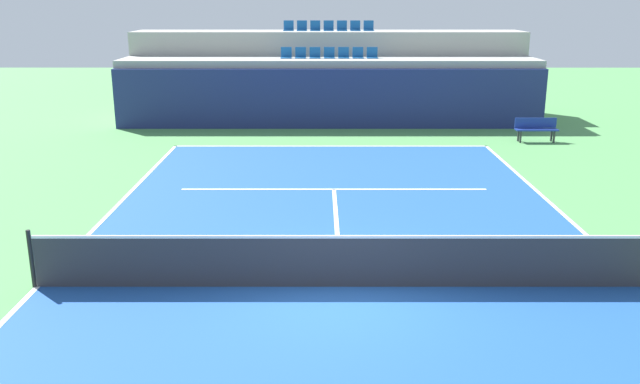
{
  "coord_description": "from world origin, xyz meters",
  "views": [
    {
      "loc": [
        -0.38,
        -11.11,
        4.97
      ],
      "look_at": [
        -0.43,
        2.0,
        1.2
      ],
      "focal_mm": 37.74,
      "sensor_mm": 36.0,
      "label": 1
    }
  ],
  "objects": [
    {
      "name": "ground_plane",
      "position": [
        0.0,
        0.0,
        0.0
      ],
      "size": [
        80.0,
        80.0,
        0.0
      ],
      "primitive_type": "plane",
      "color": "#4C8C4C"
    },
    {
      "name": "court_surface",
      "position": [
        0.0,
        0.0,
        0.01
      ],
      "size": [
        11.0,
        24.0,
        0.01
      ],
      "primitive_type": "cube",
      "color": "#1E4C99",
      "rests_on": "ground_plane"
    },
    {
      "name": "baseline_far",
      "position": [
        0.0,
        11.95,
        0.01
      ],
      "size": [
        11.0,
        0.1,
        0.0
      ],
      "primitive_type": "cube",
      "color": "white",
      "rests_on": "court_surface"
    },
    {
      "name": "sideline_left",
      "position": [
        -5.45,
        0.0,
        0.01
      ],
      "size": [
        0.1,
        24.0,
        0.0
      ],
      "primitive_type": "cube",
      "color": "white",
      "rests_on": "court_surface"
    },
    {
      "name": "service_line_far",
      "position": [
        0.0,
        6.4,
        0.01
      ],
      "size": [
        8.26,
        0.1,
        0.0
      ],
      "primitive_type": "cube",
      "color": "white",
      "rests_on": "court_surface"
    },
    {
      "name": "centre_service_line",
      "position": [
        0.0,
        3.2,
        0.01
      ],
      "size": [
        0.1,
        6.4,
        0.0
      ],
      "primitive_type": "cube",
      "color": "white",
      "rests_on": "court_surface"
    },
    {
      "name": "back_wall",
      "position": [
        0.0,
        15.41,
        1.17
      ],
      "size": [
        17.01,
        0.3,
        2.35
      ],
      "primitive_type": "cube",
      "color": "navy",
      "rests_on": "ground_plane"
    },
    {
      "name": "stands_tier_lower",
      "position": [
        0.0,
        16.76,
        1.32
      ],
      "size": [
        17.01,
        2.4,
        2.64
      ],
      "primitive_type": "cube",
      "color": "#9E9E99",
      "rests_on": "ground_plane"
    },
    {
      "name": "stands_tier_upper",
      "position": [
        0.0,
        19.16,
        1.81
      ],
      "size": [
        17.01,
        2.4,
        3.63
      ],
      "primitive_type": "cube",
      "color": "#9E9E99",
      "rests_on": "ground_plane"
    },
    {
      "name": "seating_row_lower",
      "position": [
        0.0,
        16.86,
        2.76
      ],
      "size": [
        3.96,
        0.44,
        0.44
      ],
      "color": "#145193",
      "rests_on": "stands_tier_lower"
    },
    {
      "name": "seating_row_upper",
      "position": [
        0.0,
        19.26,
        3.75
      ],
      "size": [
        3.96,
        0.44,
        0.44
      ],
      "color": "#145193",
      "rests_on": "stands_tier_upper"
    },
    {
      "name": "tennis_net",
      "position": [
        0.0,
        0.0,
        0.51
      ],
      "size": [
        11.08,
        0.08,
        1.07
      ],
      "color": "black",
      "rests_on": "court_surface"
    },
    {
      "name": "player_bench",
      "position": [
        7.42,
        12.79,
        0.51
      ],
      "size": [
        1.5,
        0.4,
        0.85
      ],
      "color": "navy",
      "rests_on": "ground_plane"
    }
  ]
}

